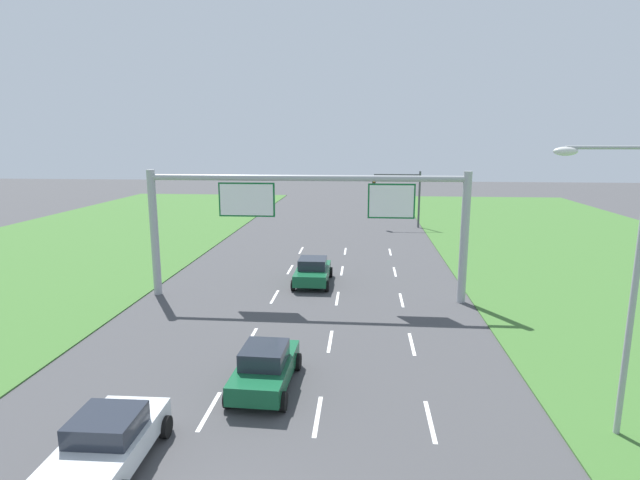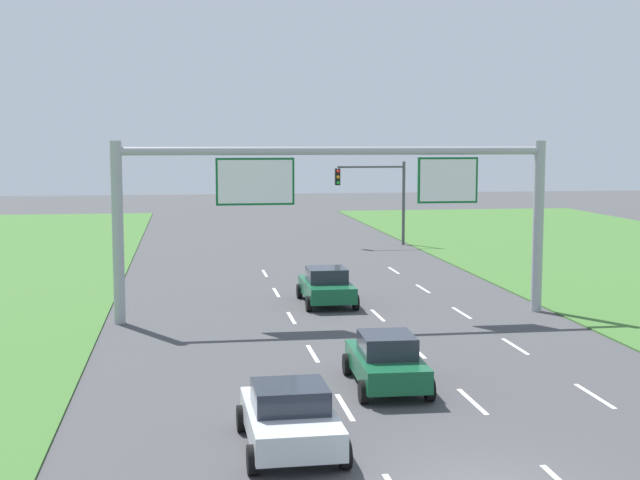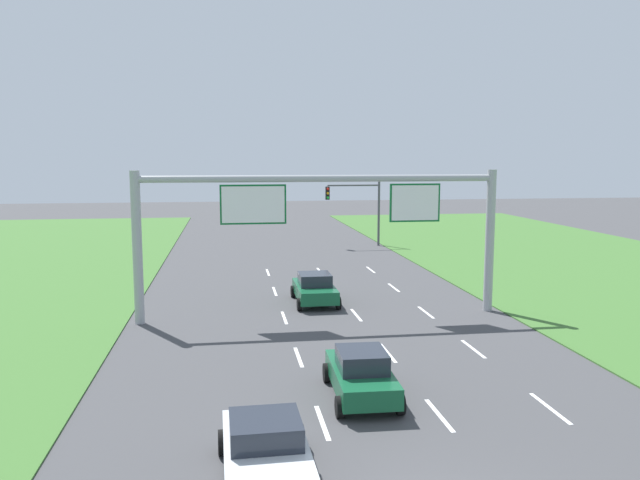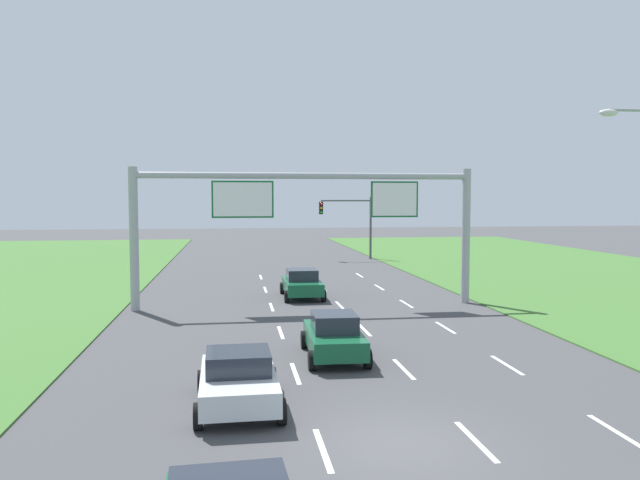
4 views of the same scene
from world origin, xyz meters
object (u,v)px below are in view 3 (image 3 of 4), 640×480
(car_near_red, at_px, (315,288))
(traffic_light_mast, at_px, (357,201))
(sign_gantry, at_px, (322,216))
(car_lead_silver, at_px, (361,374))
(car_mid_lane, at_px, (266,449))

(car_near_red, bearing_deg, traffic_light_mast, 72.50)
(sign_gantry, height_order, traffic_light_mast, sign_gantry)
(car_near_red, bearing_deg, sign_gantry, -90.71)
(car_lead_silver, bearing_deg, car_near_red, 90.21)
(car_mid_lane, xyz_separation_m, traffic_light_mast, (10.24, 38.49, 3.12))
(car_lead_silver, height_order, sign_gantry, sign_gantry)
(car_near_red, distance_m, car_lead_silver, 13.11)
(car_lead_silver, height_order, car_mid_lane, car_lead_silver)
(car_lead_silver, relative_size, car_mid_lane, 1.03)
(car_near_red, height_order, car_lead_silver, car_near_red)
(car_near_red, xyz_separation_m, traffic_light_mast, (6.58, 20.75, 3.09))
(car_mid_lane, bearing_deg, car_lead_silver, 53.51)
(car_lead_silver, xyz_separation_m, car_mid_lane, (-3.30, -4.64, -0.02))
(car_lead_silver, relative_size, traffic_light_mast, 0.73)
(traffic_light_mast, bearing_deg, car_lead_silver, -101.58)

